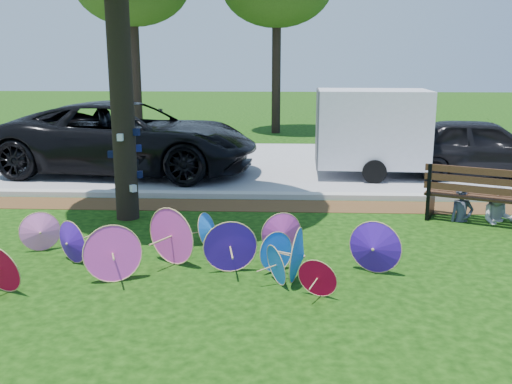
{
  "coord_description": "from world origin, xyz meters",
  "views": [
    {
      "loc": [
        0.93,
        -7.23,
        3.1
      ],
      "look_at": [
        0.5,
        2.0,
        0.9
      ],
      "focal_mm": 40.0,
      "sensor_mm": 36.0,
      "label": 1
    }
  ],
  "objects_px": {
    "dark_pickup": "(481,148)",
    "cargo_trailer": "(372,128)",
    "person_right": "(501,188)",
    "black_van": "(128,138)",
    "park_bench": "(483,194)",
    "person_left": "(464,188)",
    "parasol_pile": "(201,247)"
  },
  "relations": [
    {
      "from": "person_right",
      "to": "black_van",
      "type": "bearing_deg",
      "value": 163.16
    },
    {
      "from": "parasol_pile",
      "to": "person_left",
      "type": "relative_size",
      "value": 4.59
    },
    {
      "from": "parasol_pile",
      "to": "park_bench",
      "type": "bearing_deg",
      "value": 29.2
    },
    {
      "from": "black_van",
      "to": "dark_pickup",
      "type": "relative_size",
      "value": 1.52
    },
    {
      "from": "parasol_pile",
      "to": "dark_pickup",
      "type": "distance_m",
      "value": 9.53
    },
    {
      "from": "dark_pickup",
      "to": "person_right",
      "type": "bearing_deg",
      "value": 173.36
    },
    {
      "from": "black_van",
      "to": "dark_pickup",
      "type": "bearing_deg",
      "value": -84.65
    },
    {
      "from": "black_van",
      "to": "person_left",
      "type": "bearing_deg",
      "value": -113.55
    },
    {
      "from": "park_bench",
      "to": "cargo_trailer",
      "type": "bearing_deg",
      "value": 133.29
    },
    {
      "from": "parasol_pile",
      "to": "park_bench",
      "type": "xyz_separation_m",
      "value": [
        5.01,
        2.8,
        0.17
      ]
    },
    {
      "from": "park_bench",
      "to": "person_left",
      "type": "xyz_separation_m",
      "value": [
        -0.35,
        0.05,
        0.1
      ]
    },
    {
      "from": "parasol_pile",
      "to": "person_right",
      "type": "relative_size",
      "value": 4.44
    },
    {
      "from": "black_van",
      "to": "cargo_trailer",
      "type": "relative_size",
      "value": 2.47
    },
    {
      "from": "person_left",
      "to": "person_right",
      "type": "bearing_deg",
      "value": -11.39
    },
    {
      "from": "parasol_pile",
      "to": "black_van",
      "type": "relative_size",
      "value": 0.86
    },
    {
      "from": "person_right",
      "to": "person_left",
      "type": "bearing_deg",
      "value": -169.32
    },
    {
      "from": "dark_pickup",
      "to": "cargo_trailer",
      "type": "distance_m",
      "value": 2.9
    },
    {
      "from": "person_right",
      "to": "parasol_pile",
      "type": "bearing_deg",
      "value": -141.32
    },
    {
      "from": "parasol_pile",
      "to": "dark_pickup",
      "type": "height_order",
      "value": "dark_pickup"
    },
    {
      "from": "black_van",
      "to": "person_right",
      "type": "xyz_separation_m",
      "value": [
        8.33,
        -4.34,
        -0.29
      ]
    },
    {
      "from": "dark_pickup",
      "to": "park_bench",
      "type": "distance_m",
      "value": 4.49
    },
    {
      "from": "dark_pickup",
      "to": "park_bench",
      "type": "xyz_separation_m",
      "value": [
        -1.37,
        -4.27,
        -0.23
      ]
    },
    {
      "from": "person_left",
      "to": "cargo_trailer",
      "type": "bearing_deg",
      "value": 93.73
    },
    {
      "from": "person_right",
      "to": "dark_pickup",
      "type": "bearing_deg",
      "value": 87.12
    },
    {
      "from": "parasol_pile",
      "to": "person_left",
      "type": "xyz_separation_m",
      "value": [
        4.66,
        2.85,
        0.27
      ]
    },
    {
      "from": "parasol_pile",
      "to": "dark_pickup",
      "type": "bearing_deg",
      "value": 47.97
    },
    {
      "from": "parasol_pile",
      "to": "person_right",
      "type": "height_order",
      "value": "person_right"
    },
    {
      "from": "person_left",
      "to": "person_right",
      "type": "xyz_separation_m",
      "value": [
        0.7,
        0.0,
        0.02
      ]
    },
    {
      "from": "cargo_trailer",
      "to": "person_left",
      "type": "bearing_deg",
      "value": -72.91
    },
    {
      "from": "cargo_trailer",
      "to": "park_bench",
      "type": "distance_m",
      "value": 4.57
    },
    {
      "from": "cargo_trailer",
      "to": "person_right",
      "type": "relative_size",
      "value": 2.09
    },
    {
      "from": "park_bench",
      "to": "person_right",
      "type": "height_order",
      "value": "person_right"
    }
  ]
}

